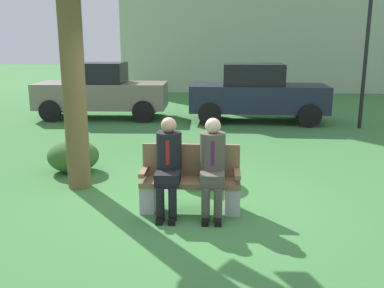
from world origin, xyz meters
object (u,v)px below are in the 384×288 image
park_bench (190,182)px  parked_car_near (101,91)px  seated_man_right (213,162)px  street_lamp (367,44)px  parked_car_far (257,93)px  shrub_near_bench (202,165)px  seated_man_left (168,161)px  shrub_mid_lawn (73,156)px

park_bench → parked_car_near: parked_car_near is taller
seated_man_right → street_lamp: (3.93, 6.20, 1.50)m
parked_car_far → street_lamp: bearing=-17.2°
shrub_near_bench → park_bench: bearing=-95.3°
seated_man_right → shrub_near_bench: (-0.19, 1.29, -0.43)m
park_bench → seated_man_left: size_ratio=1.04×
parked_car_near → parked_car_far: same height
park_bench → parked_car_far: size_ratio=0.34×
park_bench → seated_man_right: bearing=-21.6°
park_bench → shrub_near_bench: park_bench is taller
parked_car_far → shrub_mid_lawn: bearing=-125.3°
park_bench → shrub_near_bench: size_ratio=1.42×
shrub_mid_lawn → street_lamp: (6.44, 4.41, 1.94)m
park_bench → parked_car_far: (1.51, 6.93, 0.44)m
park_bench → parked_car_far: bearing=77.7°
shrub_mid_lawn → street_lamp: 8.04m
seated_man_left → shrub_near_bench: seated_man_left is taller
parked_car_far → street_lamp: size_ratio=1.08×
shrub_near_bench → street_lamp: street_lamp is taller
shrub_mid_lawn → parked_car_far: 6.46m
seated_man_left → street_lamp: (4.51, 6.20, 1.50)m
seated_man_left → street_lamp: 7.82m
parked_car_near → street_lamp: size_ratio=1.08×
park_bench → parked_car_near: size_ratio=0.34×
seated_man_left → seated_man_right: size_ratio=1.00×
park_bench → parked_car_near: (-3.19, 7.28, 0.44)m
shrub_mid_lawn → parked_car_far: size_ratio=0.23×
seated_man_left → parked_car_far: bearing=75.7°
shrub_mid_lawn → parked_car_near: (-0.98, 5.61, 0.55)m
street_lamp → seated_man_left: bearing=-126.0°
park_bench → shrub_near_bench: (0.11, 1.17, -0.10)m
seated_man_left → shrub_mid_lawn: size_ratio=1.42×
parked_car_near → seated_man_left: bearing=-68.6°
seated_man_left → parked_car_near: (-2.91, 7.40, 0.11)m
seated_man_right → shrub_mid_lawn: (-2.51, 1.79, -0.44)m
park_bench → shrub_mid_lawn: bearing=142.8°
parked_car_near → parked_car_far: (4.70, -0.36, 0.00)m
parked_car_near → seated_man_right: bearing=-64.7°
shrub_mid_lawn → park_bench: bearing=-37.2°
seated_man_left → shrub_near_bench: size_ratio=1.37×
seated_man_left → shrub_mid_lawn: 2.67m
parked_car_far → shrub_near_bench: bearing=-103.7°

